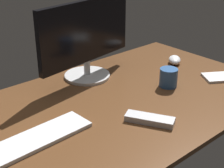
% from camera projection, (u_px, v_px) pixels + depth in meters
% --- Properties ---
extents(desk, '(1.40, 0.84, 0.02)m').
position_uv_depth(desk, '(119.00, 102.00, 1.45)').
color(desk, brown).
rests_on(desk, ground).
extents(monitor, '(0.54, 0.22, 0.37)m').
position_uv_depth(monitor, '(86.00, 38.00, 1.58)').
color(monitor, silver).
rests_on(monitor, desk).
extents(keyboard, '(0.40, 0.13, 0.01)m').
position_uv_depth(keyboard, '(37.00, 139.00, 1.17)').
color(keyboard, silver).
rests_on(keyboard, desk).
extents(computer_mouse, '(0.12, 0.12, 0.04)m').
position_uv_depth(computer_mouse, '(175.00, 60.00, 1.81)').
color(computer_mouse, silver).
rests_on(computer_mouse, desk).
extents(tv_remote, '(0.14, 0.19, 0.02)m').
position_uv_depth(tv_remote, '(150.00, 119.00, 1.28)').
color(tv_remote, '#B7B7BC').
rests_on(tv_remote, desk).
extents(coffee_mug, '(0.08, 0.08, 0.08)m').
position_uv_depth(coffee_mug, '(168.00, 78.00, 1.55)').
color(coffee_mug, '#28518C').
rests_on(coffee_mug, desk).
extents(notepad, '(0.19, 0.17, 0.01)m').
position_uv_depth(notepad, '(221.00, 77.00, 1.65)').
color(notepad, white).
rests_on(notepad, desk).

